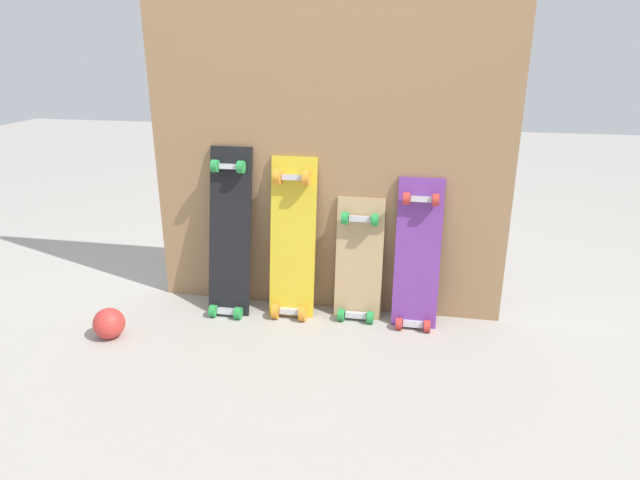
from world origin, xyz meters
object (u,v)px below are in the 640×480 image
skateboard_yellow (292,245)px  skateboard_natural (359,267)px  skateboard_purple (417,262)px  rubber_ball (109,323)px  skateboard_black (230,240)px

skateboard_yellow → skateboard_natural: 0.32m
skateboard_yellow → skateboard_purple: bearing=0.2°
skateboard_natural → rubber_ball: 1.12m
skateboard_purple → skateboard_yellow: bearing=-179.8°
skateboard_black → skateboard_purple: (0.86, 0.02, -0.05)m
skateboard_natural → skateboard_purple: 0.27m
skateboard_purple → skateboard_black: bearing=-178.5°
skateboard_purple → rubber_ball: skateboard_purple is taller
skateboard_purple → rubber_ball: size_ratio=5.43×
skateboard_black → skateboard_yellow: size_ratio=1.05×
skateboard_black → skateboard_purple: skateboard_black is taller
skateboard_yellow → skateboard_natural: bearing=3.5°
skateboard_natural → rubber_ball: skateboard_natural is taller
skateboard_black → skateboard_purple: bearing=1.5°
skateboard_natural → skateboard_purple: (0.26, -0.02, 0.05)m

